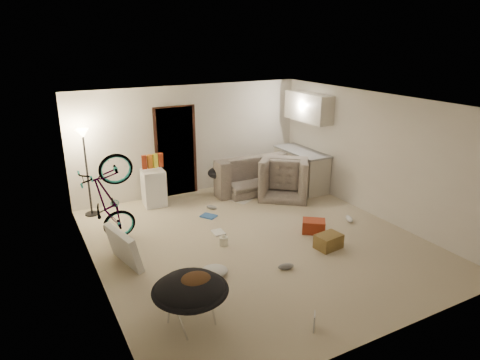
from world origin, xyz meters
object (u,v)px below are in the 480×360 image
bicycle (111,219)px  juicer (224,240)px  floor_lamp (85,154)px  drink_case_b (314,226)px  sofa (255,175)px  armchair (285,180)px  kitchen_counter (301,170)px  saucer_chair (191,296)px  mini_fridge (154,188)px  tv_box (124,247)px  drink_case_a (329,241)px

bicycle → juicer: 2.04m
floor_lamp → drink_case_b: bearing=-38.9°
sofa → armchair: 0.80m
armchair → juicer: (-2.39, -1.64, -0.26)m
kitchen_counter → sofa: bearing=156.3°
armchair → juicer: size_ratio=4.79×
saucer_chair → drink_case_b: saucer_chair is taller
bicycle → mini_fridge: size_ratio=2.14×
mini_fridge → drink_case_b: (2.23, -2.76, -0.27)m
floor_lamp → tv_box: size_ratio=1.98×
kitchen_counter → armchair: 0.68m
tv_box → sofa: bearing=17.8°
kitchen_counter → floor_lamp: bearing=172.3°
floor_lamp → drink_case_a: floor_lamp is taller
armchair → mini_fridge: mini_fridge is taller
kitchen_counter → sofa: (-1.02, 0.45, -0.12)m
floor_lamp → armchair: floor_lamp is taller
bicycle → drink_case_a: (3.28, -2.02, -0.32)m
armchair → drink_case_b: size_ratio=2.58×
sofa → tv_box: bearing=31.8°
sofa → juicer: bearing=51.0°
kitchen_counter → bicycle: (-4.73, -0.82, 0.01)m
sofa → armchair: (0.40, -0.70, 0.03)m
sofa → bicycle: bicycle is taller
sofa → mini_fridge: size_ratio=2.80×
floor_lamp → tv_box: bearing=-87.6°
bicycle → kitchen_counter: bearing=-77.3°
juicer → mini_fridge: bearing=101.4°
floor_lamp → armchair: size_ratio=1.67×
drink_case_b → kitchen_counter: bearing=96.9°
drink_case_b → armchair: bearing=108.6°
armchair → drink_case_a: (-0.82, -2.59, -0.23)m
saucer_chair → drink_case_a: 3.02m
mini_fridge → juicer: bearing=-75.1°
drink_case_a → armchair: bearing=65.6°
kitchen_counter → saucer_chair: bearing=-140.0°
tv_box → drink_case_b: (3.44, -0.50, -0.18)m
bicycle → saucer_chair: (0.38, -2.83, -0.03)m
mini_fridge → drink_case_b: mini_fridge is taller
bicycle → juicer: bearing=-119.0°
saucer_chair → armchair: bearing=42.4°
floor_lamp → juicer: (1.81, -2.53, -1.21)m
floor_lamp → sofa: bearing=-3.0°
sofa → drink_case_b: (-0.26, -2.66, -0.20)m
bicycle → mini_fridge: bearing=-38.8°
tv_box → mini_fridge: bearing=49.3°
sofa → bicycle: 3.92m
drink_case_a → juicer: size_ratio=1.96×
kitchen_counter → juicer: bearing=-148.1°
floor_lamp → juicer: floor_lamp is taller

